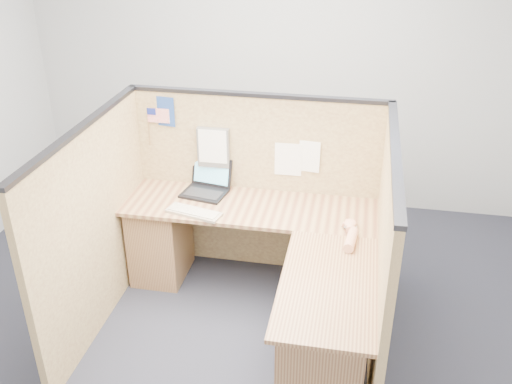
% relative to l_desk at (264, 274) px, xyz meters
% --- Properties ---
extents(floor, '(5.00, 5.00, 0.00)m').
position_rel_l_desk_xyz_m(floor, '(-0.18, -0.29, -0.39)').
color(floor, '#21232F').
rests_on(floor, ground).
extents(wall_back, '(5.00, 0.00, 5.00)m').
position_rel_l_desk_xyz_m(wall_back, '(-0.18, 1.96, 1.01)').
color(wall_back, '#AFB1B5').
rests_on(wall_back, floor).
extents(cubicle_partitions, '(2.06, 1.83, 1.53)m').
position_rel_l_desk_xyz_m(cubicle_partitions, '(-0.18, 0.14, 0.38)').
color(cubicle_partitions, olive).
rests_on(cubicle_partitions, floor).
extents(l_desk, '(1.95, 1.75, 0.73)m').
position_rel_l_desk_xyz_m(l_desk, '(0.00, 0.00, 0.00)').
color(l_desk, brown).
rests_on(l_desk, floor).
extents(laptop, '(0.38, 0.38, 0.25)m').
position_rel_l_desk_xyz_m(laptop, '(-0.58, 0.57, 0.40)').
color(laptop, black).
rests_on(laptop, l_desk).
extents(keyboard, '(0.45, 0.24, 0.03)m').
position_rel_l_desk_xyz_m(keyboard, '(-0.57, 0.19, 0.35)').
color(keyboard, gray).
rests_on(keyboard, l_desk).
extents(mouse, '(0.11, 0.08, 0.04)m').
position_rel_l_desk_xyz_m(mouse, '(0.59, 0.19, 0.36)').
color(mouse, '#B9B9BD').
rests_on(mouse, l_desk).
extents(hand_forearm, '(0.11, 0.38, 0.08)m').
position_rel_l_desk_xyz_m(hand_forearm, '(0.60, 0.05, 0.37)').
color(hand_forearm, tan).
rests_on(hand_forearm, l_desk).
extents(blue_poster, '(0.18, 0.03, 0.24)m').
position_rel_l_desk_xyz_m(blue_poster, '(-0.93, 0.68, 0.95)').
color(blue_poster, navy).
rests_on(blue_poster, cubicle_partitions).
extents(american_flag, '(0.18, 0.01, 0.32)m').
position_rel_l_desk_xyz_m(american_flag, '(-0.99, 0.67, 0.91)').
color(american_flag, olive).
rests_on(american_flag, cubicle_partitions).
extents(file_holder, '(0.26, 0.05, 0.33)m').
position_rel_l_desk_xyz_m(file_holder, '(-0.53, 0.66, 0.68)').
color(file_holder, slate).
rests_on(file_holder, cubicle_partitions).
extents(paper_left, '(0.20, 0.03, 0.26)m').
position_rel_l_desk_xyz_m(paper_left, '(0.22, 0.68, 0.66)').
color(paper_left, white).
rests_on(paper_left, cubicle_partitions).
extents(paper_right, '(0.21, 0.01, 0.27)m').
position_rel_l_desk_xyz_m(paper_right, '(0.07, 0.68, 0.62)').
color(paper_right, white).
rests_on(paper_right, cubicle_partitions).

